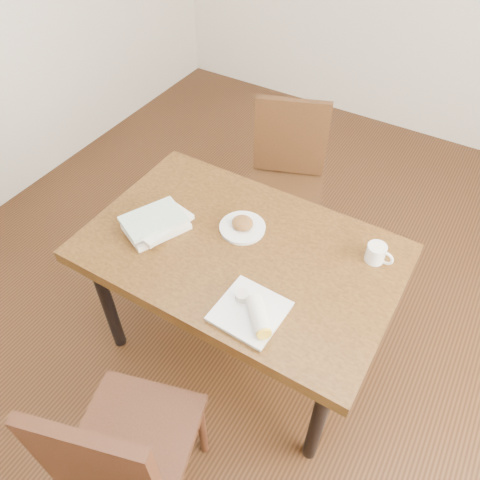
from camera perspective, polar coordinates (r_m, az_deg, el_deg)
The scene contains 9 objects.
ground at distance 2.56m, azimuth 0.00°, elevation -12.58°, with size 4.00×5.00×0.01m, color #472814.
room_walls at distance 1.44m, azimuth 0.00°, elevation 23.57°, with size 4.02×5.02×2.80m.
table at distance 2.02m, azimuth 0.00°, elevation -2.54°, with size 1.31×0.84×0.75m.
chair_near at distance 1.78m, azimuth -14.18°, elevation -23.75°, with size 0.52×0.52×0.95m.
chair_far at distance 2.66m, azimuth 5.67°, elevation 7.84°, with size 0.54×0.54×0.95m.
plate_scone at distance 2.02m, azimuth 0.30°, elevation 1.72°, with size 0.20×0.20×0.06m.
coffee_mug at distance 1.96m, azimuth 16.32°, elevation -1.54°, with size 0.12×0.08×0.08m.
plate_burrito at distance 1.72m, azimuth 1.54°, elevation -8.84°, with size 0.25×0.25×0.08m.
book_stack at distance 2.05m, azimuth -10.13°, elevation 2.05°, with size 0.27×0.31×0.07m.
Camera 1 is at (0.69, -1.14, 2.18)m, focal length 35.00 mm.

